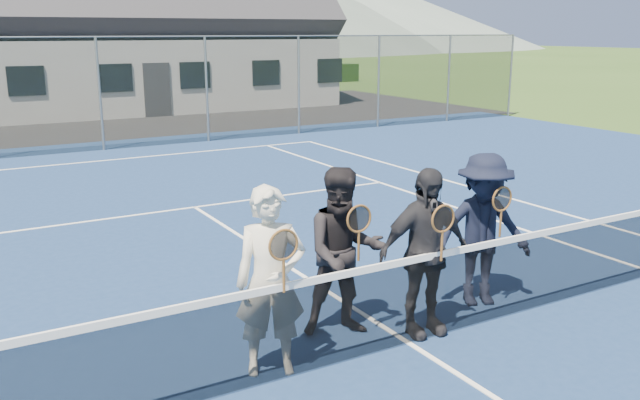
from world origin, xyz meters
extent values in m
plane|color=#2E4B1A|center=(0.00, 20.00, 0.00)|extent=(220.00, 220.00, 0.00)
cube|color=navy|center=(0.00, 0.00, 0.01)|extent=(30.00, 30.00, 0.02)
cube|color=black|center=(0.00, 32.00, 0.55)|extent=(40.00, 1.20, 1.10)
cone|color=slate|center=(55.00, 95.00, 7.00)|extent=(90.00, 90.00, 14.00)
cube|color=white|center=(0.00, 11.88, 0.03)|extent=(10.97, 0.06, 0.01)
cube|color=white|center=(0.00, 6.40, 0.03)|extent=(8.23, 0.06, 0.01)
cube|color=white|center=(0.00, 0.00, 0.03)|extent=(0.06, 12.80, 0.01)
cube|color=black|center=(0.00, 0.00, 0.48)|extent=(11.60, 0.02, 0.88)
cube|color=white|center=(0.00, 0.00, 0.93)|extent=(11.60, 0.03, 0.07)
cylinder|color=slate|center=(0.00, 13.50, 1.50)|extent=(0.07, 0.07, 3.00)
cylinder|color=slate|center=(3.00, 13.50, 1.50)|extent=(0.07, 0.07, 3.00)
cylinder|color=slate|center=(6.00, 13.50, 1.50)|extent=(0.07, 0.07, 3.00)
cylinder|color=slate|center=(9.00, 13.50, 1.50)|extent=(0.07, 0.07, 3.00)
cylinder|color=slate|center=(12.00, 13.50, 1.50)|extent=(0.07, 0.07, 3.00)
cylinder|color=slate|center=(15.00, 13.50, 1.50)|extent=(0.07, 0.07, 3.00)
cube|color=black|center=(0.00, 13.50, 1.50)|extent=(30.00, 0.03, 3.00)
cylinder|color=slate|center=(0.00, 13.50, 3.00)|extent=(30.00, 0.04, 0.04)
cube|color=silver|center=(4.00, 24.00, 1.40)|extent=(15.00, 8.00, 2.80)
cube|color=#2D2D33|center=(3.50, 19.98, 1.00)|extent=(1.00, 0.06, 2.00)
cube|color=black|center=(-1.00, 19.98, 1.50)|extent=(1.20, 0.06, 1.00)
cube|color=black|center=(2.00, 19.98, 1.50)|extent=(1.20, 0.06, 1.00)
cube|color=black|center=(5.00, 19.98, 1.50)|extent=(1.20, 0.06, 1.00)
cube|color=black|center=(8.00, 19.98, 1.50)|extent=(1.20, 0.06, 1.00)
cube|color=black|center=(11.00, 19.98, 1.50)|extent=(1.20, 0.06, 1.00)
cylinder|color=#362613|center=(2.00, 33.00, 1.93)|extent=(0.22, 0.22, 3.85)
cylinder|color=#3B2315|center=(12.00, 33.00, 1.93)|extent=(0.22, 0.22, 3.85)
cylinder|color=#371F14|center=(18.00, 33.00, 1.93)|extent=(0.22, 0.22, 3.85)
imported|color=beige|center=(-1.47, 0.20, 0.92)|extent=(0.77, 0.63, 1.80)
torus|color=brown|center=(-1.47, -0.07, 1.35)|extent=(0.29, 0.02, 0.29)
cylinder|color=black|center=(-1.47, -0.07, 1.35)|extent=(0.25, 0.00, 0.25)
cylinder|color=brown|center=(-1.47, -0.07, 1.07)|extent=(0.03, 0.03, 0.32)
imported|color=black|center=(-0.44, 0.57, 0.92)|extent=(1.05, 0.93, 1.80)
torus|color=brown|center=(-0.44, 0.30, 1.35)|extent=(0.29, 0.02, 0.29)
cylinder|color=black|center=(-0.44, 0.30, 1.35)|extent=(0.25, 0.00, 0.25)
cylinder|color=brown|center=(-0.44, 0.30, 1.07)|extent=(0.03, 0.03, 0.32)
imported|color=black|center=(0.28, 0.15, 0.92)|extent=(1.10, 0.55, 1.80)
torus|color=brown|center=(0.28, -0.12, 1.35)|extent=(0.29, 0.02, 0.29)
cylinder|color=black|center=(0.28, -0.12, 1.35)|extent=(0.25, 0.00, 0.25)
cylinder|color=brown|center=(0.28, -0.12, 1.07)|extent=(0.03, 0.03, 0.32)
imported|color=black|center=(1.38, 0.45, 0.92)|extent=(1.33, 1.04, 1.80)
torus|color=brown|center=(1.38, 0.18, 1.35)|extent=(0.29, 0.02, 0.29)
cylinder|color=black|center=(1.38, 0.18, 1.35)|extent=(0.25, 0.00, 0.25)
cylinder|color=brown|center=(1.38, 0.18, 1.07)|extent=(0.03, 0.03, 0.32)
camera|label=1|loc=(-4.01, -5.09, 3.16)|focal=38.00mm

